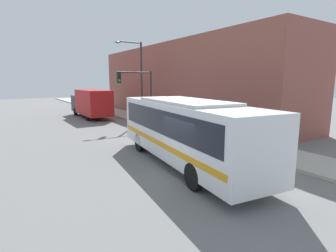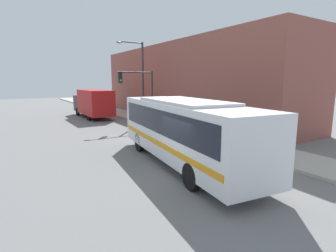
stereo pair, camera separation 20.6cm
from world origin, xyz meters
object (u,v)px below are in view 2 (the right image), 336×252
at_px(street_lamp, 140,75).
at_px(city_bus, 184,127).
at_px(delivery_truck, 93,103).
at_px(fire_hydrant, 204,133).
at_px(traffic_light_pole, 140,87).
at_px(pedestrian_near_corner, 229,127).

bearing_deg(street_lamp, city_bus, -107.30).
relative_size(delivery_truck, street_lamp, 1.09).
relative_size(fire_hydrant, traffic_light_pole, 0.15).
distance_m(delivery_truck, pedestrian_near_corner, 17.21).
xyz_separation_m(traffic_light_pole, pedestrian_near_corner, (1.73, -9.03, -2.32)).
xyz_separation_m(city_bus, delivery_truck, (1.14, 18.62, -0.15)).
bearing_deg(pedestrian_near_corner, delivery_truck, 102.20).
distance_m(traffic_light_pole, street_lamp, 2.47).
height_order(city_bus, traffic_light_pole, traffic_light_pole).
xyz_separation_m(fire_hydrant, traffic_light_pole, (-1.05, 7.41, 2.90)).
bearing_deg(traffic_light_pole, delivery_truck, 103.77).
xyz_separation_m(delivery_truck, fire_hydrant, (2.96, -15.19, -1.14)).
distance_m(city_bus, pedestrian_near_corner, 5.15).
bearing_deg(street_lamp, pedestrian_near_corner, -85.96).
bearing_deg(delivery_truck, city_bus, -93.49).
bearing_deg(traffic_light_pole, fire_hydrant, -81.95).
bearing_deg(delivery_truck, pedestrian_near_corner, -77.80).
relative_size(street_lamp, pedestrian_near_corner, 4.06).
relative_size(traffic_light_pole, pedestrian_near_corner, 2.58).
height_order(city_bus, pedestrian_near_corner, city_bus).
bearing_deg(fire_hydrant, delivery_truck, 101.01).
relative_size(city_bus, fire_hydrant, 14.96).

